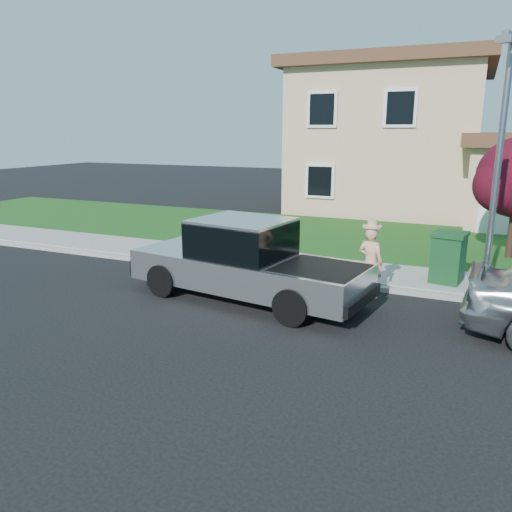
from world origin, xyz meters
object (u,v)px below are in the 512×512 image
(pickup_truck, at_px, (246,262))
(woman, at_px, (370,261))
(trash_bin, at_px, (448,257))
(street_lamp, at_px, (498,161))

(pickup_truck, relative_size, woman, 3.20)
(trash_bin, bearing_deg, pickup_truck, -136.56)
(pickup_truck, xyz_separation_m, woman, (2.52, 1.24, 0.00))
(woman, xyz_separation_m, trash_bin, (1.58, 1.48, -0.09))
(pickup_truck, xyz_separation_m, trash_bin, (4.10, 2.72, -0.08))
(woman, bearing_deg, street_lamp, -158.53)
(pickup_truck, relative_size, street_lamp, 1.05)
(trash_bin, relative_size, street_lamp, 0.22)
(pickup_truck, distance_m, woman, 2.81)
(pickup_truck, height_order, street_lamp, street_lamp)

